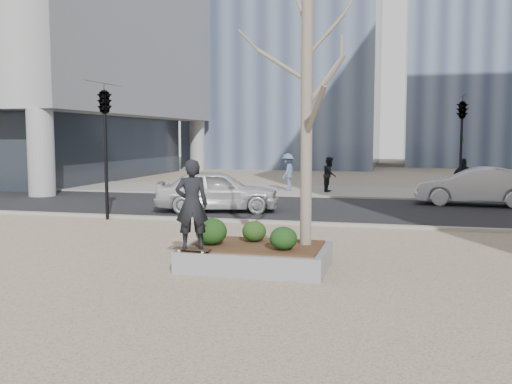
% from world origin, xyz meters
% --- Properties ---
extents(ground, '(120.00, 120.00, 0.00)m').
position_xyz_m(ground, '(0.00, 0.00, 0.00)').
color(ground, tan).
rests_on(ground, ground).
extents(street, '(60.00, 8.00, 0.02)m').
position_xyz_m(street, '(0.00, 10.00, 0.01)').
color(street, black).
rests_on(street, ground).
extents(far_sidewalk, '(60.00, 6.00, 0.02)m').
position_xyz_m(far_sidewalk, '(0.00, 17.00, 0.01)').
color(far_sidewalk, gray).
rests_on(far_sidewalk, ground).
extents(planter, '(3.00, 2.00, 0.45)m').
position_xyz_m(planter, '(1.00, 0.00, 0.23)').
color(planter, gray).
rests_on(planter, ground).
extents(planter_mulch, '(2.70, 1.70, 0.04)m').
position_xyz_m(planter_mulch, '(1.00, 0.00, 0.47)').
color(planter_mulch, '#382314').
rests_on(planter_mulch, planter).
extents(sycamore_tree, '(2.80, 2.80, 6.60)m').
position_xyz_m(sycamore_tree, '(2.00, 0.30, 3.79)').
color(sycamore_tree, gray).
rests_on(sycamore_tree, planter_mulch).
extents(shrub_left, '(0.67, 0.67, 0.57)m').
position_xyz_m(shrub_left, '(0.09, -0.23, 0.77)').
color(shrub_left, '#103410').
rests_on(shrub_left, planter_mulch).
extents(shrub_middle, '(0.52, 0.52, 0.44)m').
position_xyz_m(shrub_middle, '(0.87, 0.33, 0.71)').
color(shrub_middle, '#163510').
rests_on(shrub_middle, planter_mulch).
extents(shrub_right, '(0.55, 0.55, 0.47)m').
position_xyz_m(shrub_right, '(1.66, -0.41, 0.73)').
color(shrub_right, black).
rests_on(shrub_right, planter_mulch).
extents(skateboard, '(0.80, 0.28, 0.08)m').
position_xyz_m(skateboard, '(-0.10, -0.88, 0.49)').
color(skateboard, black).
rests_on(skateboard, planter).
extents(skateboarder, '(0.76, 0.63, 1.78)m').
position_xyz_m(skateboarder, '(-0.10, -0.88, 1.42)').
color(skateboarder, black).
rests_on(skateboarder, skateboard).
extents(police_car, '(4.78, 2.86, 1.53)m').
position_xyz_m(police_car, '(-2.53, 8.31, 0.78)').
color(police_car, silver).
rests_on(police_car, street).
extents(car_silver, '(4.74, 2.02, 1.52)m').
position_xyz_m(car_silver, '(6.89, 12.52, 0.78)').
color(car_silver, '#96989D').
rests_on(car_silver, street).
extents(pedestrian_a, '(0.70, 0.87, 1.72)m').
position_xyz_m(pedestrian_a, '(0.62, 16.62, 0.88)').
color(pedestrian_a, black).
rests_on(pedestrian_a, far_sidewalk).
extents(pedestrian_b, '(0.83, 1.28, 1.87)m').
position_xyz_m(pedestrian_b, '(-1.52, 16.78, 0.96)').
color(pedestrian_b, '#486182').
rests_on(pedestrian_b, far_sidewalk).
extents(pedestrian_c, '(1.06, 0.49, 1.77)m').
position_xyz_m(pedestrian_c, '(6.68, 14.91, 0.91)').
color(pedestrian_c, black).
rests_on(pedestrian_c, far_sidewalk).
extents(traffic_light_near, '(0.60, 2.48, 4.50)m').
position_xyz_m(traffic_light_near, '(-5.50, 5.60, 2.25)').
color(traffic_light_near, black).
rests_on(traffic_light_near, ground).
extents(traffic_light_far, '(0.60, 2.48, 4.50)m').
position_xyz_m(traffic_light_far, '(6.50, 14.60, 2.25)').
color(traffic_light_far, black).
rests_on(traffic_light_far, ground).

